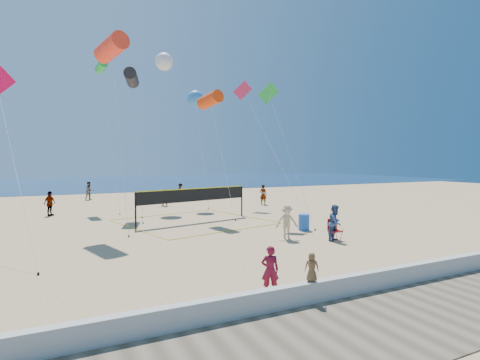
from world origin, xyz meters
name	(u,v)px	position (x,y,z in m)	size (l,w,h in m)	color
ground	(278,271)	(0.00, 0.00, 0.00)	(120.00, 120.00, 0.00)	tan
ocean	(101,182)	(0.00, 62.00, 0.01)	(140.00, 50.00, 0.03)	navy
seawall	(332,288)	(0.00, -3.00, 0.30)	(32.00, 0.30, 0.60)	#BBBCB7
boardwalk	(386,324)	(0.00, -5.00, 0.01)	(32.00, 3.60, 0.03)	brown
woman	(270,270)	(-1.48, -1.92, 0.74)	(0.54, 0.36, 1.49)	maroon
toddler	(312,267)	(-0.72, -2.97, 1.01)	(0.40, 0.26, 0.83)	brown
bystander_a	(335,223)	(5.36, 3.20, 0.91)	(0.89, 0.69, 1.82)	navy
bystander_b	(287,222)	(3.36, 4.59, 0.90)	(1.16, 0.67, 1.79)	#CDB189
far_person_0	(50,204)	(-7.79, 19.06, 0.90)	(1.06, 0.44, 1.81)	gray
far_person_1	(165,198)	(1.28, 21.12, 0.76)	(1.41, 0.45, 1.52)	gray
far_person_2	(263,195)	(9.70, 18.25, 0.92)	(0.67, 0.44, 1.83)	gray
far_person_3	(89,191)	(-4.33, 29.74, 0.93)	(0.91, 0.71, 1.86)	gray
far_person_4	(180,190)	(5.03, 28.65, 0.74)	(0.96, 0.55, 1.49)	gray
camp_chair	(334,228)	(5.39, 3.35, 0.61)	(0.60, 0.73, 1.20)	red
trash_barrel	(304,222)	(5.60, 6.21, 0.47)	(0.62, 0.62, 0.93)	blue
volleyball_net	(194,199)	(0.86, 11.88, 1.51)	(10.02, 9.91, 2.23)	black
kite_0	(111,48)	(-4.21, 11.69, 10.63)	(1.82, 4.49, 11.35)	#FF371E
kite_1	(132,78)	(-2.03, 17.75, 10.28)	(1.51, 6.41, 10.90)	black
kite_2	(210,100)	(2.36, 12.74, 8.22)	(1.78, 2.93, 8.81)	#E43A0B
kite_4	(271,101)	(5.49, 9.78, 7.95)	(1.47, 4.43, 9.24)	green
kite_5	(246,96)	(8.03, 18.54, 9.77)	(1.67, 9.40, 11.26)	#CA2852
kite_6	(164,62)	(1.32, 20.99, 12.63)	(4.10, 6.84, 13.40)	silver
kite_7	(195,99)	(3.85, 20.06, 9.50)	(1.69, 3.25, 10.22)	blue
kite_8	(101,67)	(-3.66, 22.59, 12.03)	(1.08, 6.20, 12.55)	green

